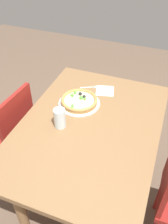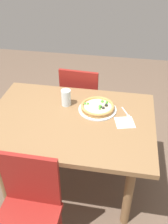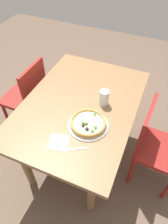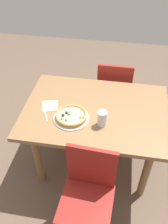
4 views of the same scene
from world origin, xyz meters
The scene contains 9 objects.
ground_plane centered at (0.00, 0.00, 0.00)m, with size 6.00×6.00×0.00m, color brown.
dining_table centered at (0.00, 0.00, 0.66)m, with size 1.31×0.93×0.77m.
chair_near centered at (0.03, -0.68, 0.50)m, with size 0.42×0.42×0.90m.
chair_far centered at (0.14, 0.68, 0.50)m, with size 0.40×0.40×0.90m.
plate centered at (-0.20, -0.15, 0.77)m, with size 0.31×0.31×0.01m, color silver.
pizza centered at (-0.20, -0.15, 0.80)m, with size 0.27×0.27×0.05m.
fork centered at (-0.44, -0.13, 0.77)m, with size 0.09×0.16×0.00m.
drinking_glass centered at (0.07, -0.18, 0.84)m, with size 0.08×0.08×0.14m, color silver.
napkin centered at (-0.42, -0.02, 0.77)m, with size 0.14×0.14×0.00m, color white.
Camera 3 is at (-1.11, -0.51, 1.97)m, focal length 32.45 mm.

